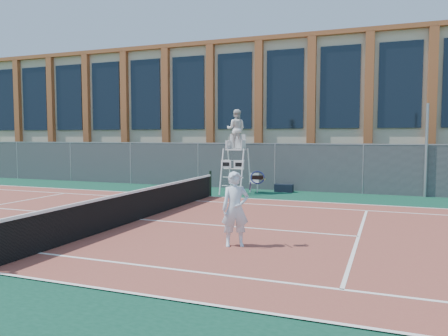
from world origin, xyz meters
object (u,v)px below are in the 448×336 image
(plastic_chair, at_px, (254,181))
(tennis_player, at_px, (235,209))
(steel_pole, at_px, (426,151))
(umpire_chair, at_px, (236,132))

(plastic_chair, bearing_deg, tennis_player, -75.60)
(steel_pole, relative_size, plastic_chair, 4.56)
(steel_pole, relative_size, tennis_player, 2.26)
(tennis_player, bearing_deg, steel_pole, 66.22)
(plastic_chair, distance_m, tennis_player, 10.04)
(plastic_chair, relative_size, tennis_player, 0.50)
(umpire_chair, xyz_separation_m, plastic_chair, (0.66, 0.65, -2.26))
(umpire_chair, relative_size, plastic_chair, 4.40)
(umpire_chair, distance_m, tennis_player, 9.78)
(tennis_player, bearing_deg, plastic_chair, 104.40)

